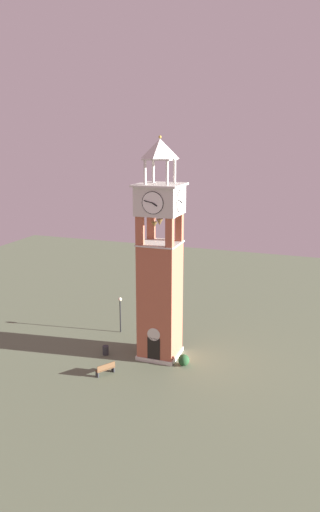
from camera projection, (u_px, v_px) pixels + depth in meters
ground at (160, 355)px, 40.40m from camera, size 80.00×80.00×0.00m
clock_tower at (160, 271)px, 38.56m from camera, size 3.65×3.65×18.34m
park_bench at (105, 369)px, 37.00m from camera, size 1.25×1.58×0.95m
lamp_post at (120, 308)px, 44.61m from camera, size 0.36×0.36×3.51m
trash_bin at (106, 350)px, 40.42m from camera, size 0.52×0.52×0.80m
shrub_near_entry at (184, 360)px, 38.48m from camera, size 0.91×0.91×0.95m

